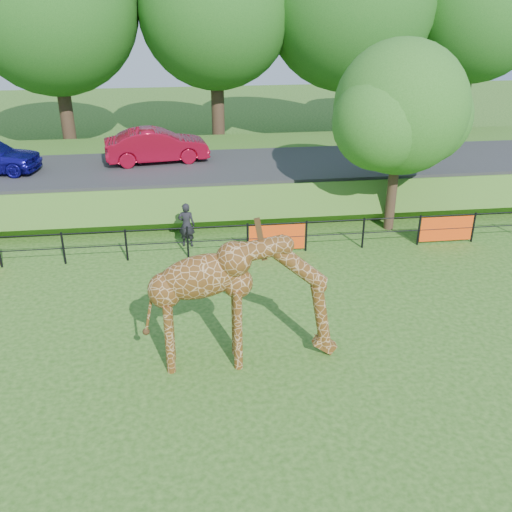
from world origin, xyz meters
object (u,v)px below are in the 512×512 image
(car_red, at_px, (157,146))
(visitor, at_px, (187,225))
(tree_east, at_px, (403,113))
(giraffe, at_px, (243,301))

(car_red, xyz_separation_m, visitor, (1.08, -5.83, -1.34))
(visitor, xyz_separation_m, tree_east, (7.61, 0.69, 3.49))
(giraffe, bearing_deg, car_red, 100.52)
(car_red, bearing_deg, visitor, -177.58)
(car_red, bearing_deg, giraffe, -177.99)
(giraffe, relative_size, tree_east, 0.67)
(giraffe, relative_size, car_red, 1.05)
(giraffe, distance_m, visitor, 7.14)
(car_red, bearing_deg, tree_east, -128.69)
(giraffe, height_order, visitor, giraffe)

